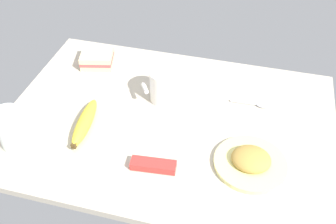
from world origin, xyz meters
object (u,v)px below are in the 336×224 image
snack_bar (153,165)px  spoon (256,104)px  glass_of_milk (12,130)px  plate_of_food (251,161)px  coffee_mug_black (164,85)px  sandwich_main (97,58)px  banana (85,122)px

snack_bar → spoon: bearing=-132.1°
snack_bar → glass_of_milk: bearing=-3.4°
plate_of_food → coffee_mug_black: bearing=-35.2°
sandwich_main → spoon: bearing=171.8°
coffee_mug_black → glass_of_milk: 42.08cm
banana → spoon: bearing=-154.5°
sandwich_main → banana: 29.43cm
plate_of_food → banana: size_ratio=0.97×
spoon → snack_bar: size_ratio=1.00×
plate_of_food → snack_bar: plate_of_food is taller
snack_bar → sandwich_main: bearing=-56.9°
sandwich_main → spoon: 52.31cm
spoon → coffee_mug_black: bearing=8.5°
sandwich_main → banana: sandwich_main is taller
coffee_mug_black → banana: coffee_mug_black is taller
plate_of_food → banana: bearing=-2.5°
plate_of_food → spoon: 22.79cm
banana → snack_bar: banana is taller
plate_of_food → coffee_mug_black: coffee_mug_black is taller
glass_of_milk → spoon: bearing=-152.0°
plate_of_food → spoon: size_ratio=1.62×
sandwich_main → banana: bearing=105.9°
plate_of_food → spoon: bearing=-88.5°
sandwich_main → spoon: sandwich_main is taller
sandwich_main → spoon: (-51.74, 7.49, -1.82)cm
plate_of_food → sandwich_main: 60.46cm
plate_of_food → glass_of_milk: 59.61cm
snack_bar → banana: bearing=-27.8°
sandwich_main → glass_of_milk: glass_of_milk is taller
plate_of_food → banana: (44.27, -1.96, 0.54)cm
glass_of_milk → banana: (-14.65, -10.23, -3.09)cm
plate_of_food → snack_bar: bearing=17.0°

